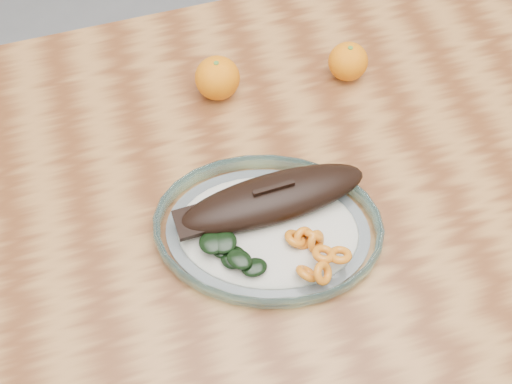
# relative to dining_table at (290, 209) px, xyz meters

# --- Properties ---
(ground) EXTENTS (3.00, 3.00, 0.00)m
(ground) POSITION_rel_dining_table_xyz_m (0.00, 0.00, -0.65)
(ground) COLOR slate
(ground) RESTS_ON ground
(dining_table) EXTENTS (1.20, 0.80, 0.75)m
(dining_table) POSITION_rel_dining_table_xyz_m (0.00, 0.00, 0.00)
(dining_table) COLOR brown
(dining_table) RESTS_ON ground
(plated_meal) EXTENTS (0.74, 0.74, 0.08)m
(plated_meal) POSITION_rel_dining_table_xyz_m (-0.06, -0.08, 0.12)
(plated_meal) COLOR white
(plated_meal) RESTS_ON dining_table
(orange_left) EXTENTS (0.07, 0.07, 0.07)m
(orange_left) POSITION_rel_dining_table_xyz_m (-0.07, 0.19, 0.14)
(orange_left) COLOR #EA6404
(orange_left) RESTS_ON dining_table
(orange_right) EXTENTS (0.07, 0.07, 0.07)m
(orange_right) POSITION_rel_dining_table_xyz_m (0.15, 0.17, 0.13)
(orange_right) COLOR #EA6404
(orange_right) RESTS_ON dining_table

